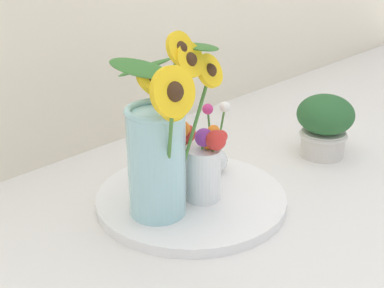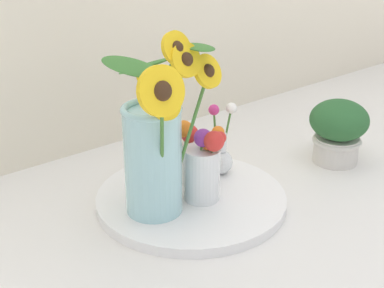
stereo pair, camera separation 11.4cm
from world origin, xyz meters
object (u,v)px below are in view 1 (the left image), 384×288
potted_plant (325,123)px  mason_jar_sunflowers (160,147)px  vase_bulb_right (215,150)px  vase_small_back (186,152)px  vase_small_center (204,167)px  serving_tray (192,198)px

potted_plant → mason_jar_sunflowers: bearing=173.4°
mason_jar_sunflowers → vase_bulb_right: 0.24m
vase_bulb_right → vase_small_back: vase_bulb_right is taller
potted_plant → vase_small_center: bearing=174.8°
vase_bulb_right → vase_small_back: 0.09m
serving_tray → vase_small_center: size_ratio=2.54×
mason_jar_sunflowers → potted_plant: (0.53, -0.06, -0.08)m
mason_jar_sunflowers → vase_small_back: (0.13, 0.06, -0.07)m
serving_tray → mason_jar_sunflowers: bearing=-175.4°
vase_bulb_right → vase_small_back: bearing=170.2°
vase_small_back → vase_bulb_right: bearing=-9.8°
vase_small_center → potted_plant: vase_small_center is taller
serving_tray → vase_small_center: vase_small_center is taller
serving_tray → potted_plant: bearing=-9.2°
vase_bulb_right → potted_plant: size_ratio=1.02×
vase_bulb_right → mason_jar_sunflowers: bearing=-168.0°
vase_small_center → vase_bulb_right: vase_bulb_right is taller
mason_jar_sunflowers → vase_bulb_right: (0.22, 0.05, -0.09)m
vase_small_center → vase_bulb_right: (0.11, 0.07, -0.02)m
serving_tray → vase_small_back: vase_small_back is taller
vase_small_center → vase_bulb_right: 0.13m
vase_small_center → vase_small_back: 0.09m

